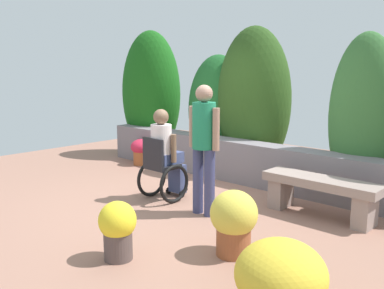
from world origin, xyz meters
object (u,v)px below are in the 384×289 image
person_in_wheelchair (164,158)px  flower_pot_red_accent (142,150)px  flower_pot_purple_near (234,220)px  flower_pot_small_foreground (118,228)px  person_standing_companion (204,141)px  stone_bench (321,191)px  flower_pot_terracotta_by_wall (281,279)px

person_in_wheelchair → flower_pot_red_accent: size_ratio=2.59×
flower_pot_purple_near → person_in_wheelchair: bearing=156.5°
person_in_wheelchair → flower_pot_purple_near: 2.11m
flower_pot_small_foreground → person_in_wheelchair: bearing=123.5°
person_in_wheelchair → person_standing_companion: bearing=4.4°
stone_bench → flower_pot_small_foreground: 2.71m
person_in_wheelchair → flower_pot_small_foreground: bearing=-45.1°
flower_pot_small_foreground → flower_pot_purple_near: bearing=48.1°
person_in_wheelchair → flower_pot_terracotta_by_wall: bearing=-16.0°
flower_pot_red_accent → stone_bench: bearing=-5.8°
stone_bench → flower_pot_terracotta_by_wall: bearing=-66.7°
stone_bench → flower_pot_purple_near: flower_pot_purple_near is taller
person_in_wheelchair → person_standing_companion: 0.94m
flower_pot_terracotta_by_wall → flower_pot_purple_near: bearing=145.7°
person_standing_companion → flower_pot_purple_near: bearing=-46.2°
stone_bench → flower_pot_small_foreground: size_ratio=2.53×
flower_pot_terracotta_by_wall → flower_pot_small_foreground: size_ratio=1.18×
person_in_wheelchair → flower_pot_red_accent: 2.39m
person_in_wheelchair → flower_pot_small_foreground: size_ratio=2.21×
flower_pot_purple_near → flower_pot_terracotta_by_wall: 1.16m
stone_bench → flower_pot_small_foreground: bearing=-105.8°
flower_pot_purple_near → flower_pot_small_foreground: (-0.78, -0.87, -0.04)m
person_standing_companion → flower_pot_small_foreground: (0.27, -1.60, -0.65)m
person_standing_companion → flower_pot_terracotta_by_wall: bearing=-46.1°
person_in_wheelchair → flower_pot_terracotta_by_wall: size_ratio=1.87×
person_standing_companion → flower_pot_terracotta_by_wall: size_ratio=2.38×
flower_pot_purple_near → flower_pot_terracotta_by_wall: size_ratio=0.96×
flower_pot_purple_near → flower_pot_small_foreground: bearing=-131.9°
flower_pot_terracotta_by_wall → flower_pot_small_foreground: bearing=-172.7°
person_standing_companion → flower_pot_purple_near: size_ratio=2.47×
flower_pot_red_accent → flower_pot_terracotta_by_wall: bearing=-29.4°
person_in_wheelchair → flower_pot_terracotta_by_wall: 3.25m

